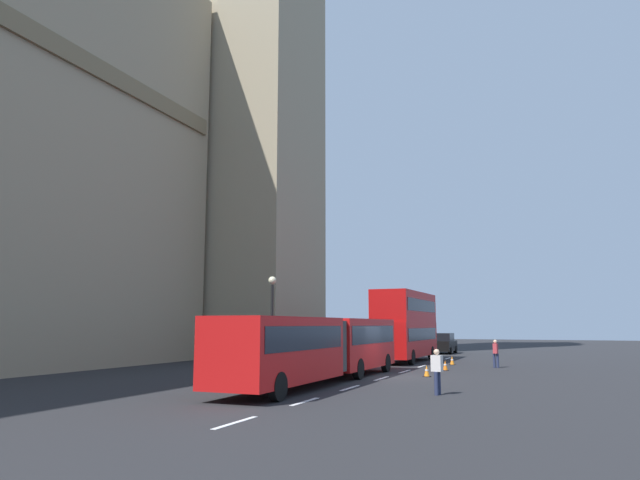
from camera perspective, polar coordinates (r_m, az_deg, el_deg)
The scene contains 11 objects.
ground_plane at distance 30.00m, azimuth 6.75°, elevation -13.33°, with size 160.00×160.00×0.00m, color #262628.
lane_centre_marking at distance 31.12m, azimuth 7.34°, elevation -13.13°, with size 34.40×0.16×0.01m.
articulated_bus at distance 26.72m, azimuth 0.10°, elevation -10.25°, with size 16.37×2.54×2.90m.
double_decker_bus at distance 41.97m, azimuth 8.51°, elevation -8.18°, with size 9.75×2.54×4.90m.
sedan_lead at distance 54.48m, azimuth 12.18°, elevation -10.01°, with size 4.40×1.86×1.85m.
traffic_cone_west at distance 30.18m, azimuth 10.56°, elevation -12.68°, with size 0.36×0.36×0.58m.
traffic_cone_middle at distance 34.45m, azimuth 12.33°, elevation -12.08°, with size 0.36×0.36×0.58m.
traffic_cone_east at distance 39.34m, azimuth 12.99°, elevation -11.58°, with size 0.36×0.36×0.58m.
street_lamp at distance 32.08m, azimuth -4.80°, elevation -7.57°, with size 0.44×0.44×5.27m.
pedestrian_near_cones at distance 22.50m, azimuth 11.56°, elevation -12.54°, with size 0.35×0.45×1.69m.
pedestrian_by_kerb at distance 37.34m, azimuth 17.05°, elevation -10.64°, with size 0.43×0.36×1.69m.
Camera 1 is at (-28.75, -8.14, 2.59)m, focal length 32.21 mm.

